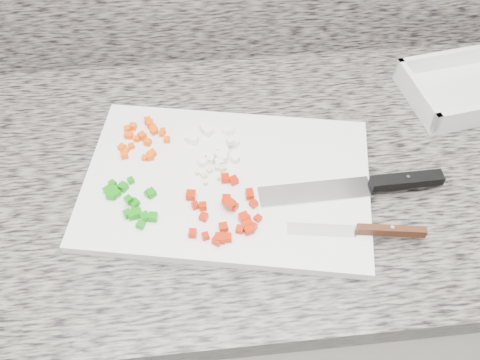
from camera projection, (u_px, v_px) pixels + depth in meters
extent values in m
cube|color=silver|center=(236.00, 291.00, 1.29)|extent=(3.92, 0.62, 0.86)
cube|color=#69645D|center=(234.00, 174.00, 0.94)|extent=(3.96, 0.64, 0.04)
cube|color=white|center=(227.00, 182.00, 0.89)|extent=(0.52, 0.40, 0.02)
cube|color=#F04C05|center=(150.00, 124.00, 0.96)|extent=(0.01, 0.01, 0.01)
cube|color=#F04C05|center=(148.00, 121.00, 0.96)|extent=(0.01, 0.01, 0.01)
cube|color=#F04C05|center=(154.00, 131.00, 0.95)|extent=(0.02, 0.02, 0.01)
cube|color=#F04C05|center=(128.00, 135.00, 0.94)|extent=(0.01, 0.01, 0.01)
cube|color=#F04C05|center=(150.00, 156.00, 0.91)|extent=(0.01, 0.01, 0.01)
cube|color=#F04C05|center=(142.00, 136.00, 0.94)|extent=(0.02, 0.02, 0.01)
cube|color=#F04C05|center=(130.00, 135.00, 0.94)|extent=(0.01, 0.01, 0.01)
cube|color=#F04C05|center=(148.00, 142.00, 0.93)|extent=(0.02, 0.02, 0.01)
cube|color=#F04C05|center=(145.00, 158.00, 0.91)|extent=(0.01, 0.01, 0.01)
cube|color=#F04C05|center=(150.00, 122.00, 0.96)|extent=(0.01, 0.01, 0.01)
cube|color=#F04C05|center=(122.00, 147.00, 0.92)|extent=(0.02, 0.02, 0.01)
cube|color=#F04C05|center=(126.00, 150.00, 0.92)|extent=(0.01, 0.01, 0.01)
cube|color=#F04C05|center=(137.00, 139.00, 0.94)|extent=(0.01, 0.01, 0.01)
cube|color=#F04C05|center=(152.00, 153.00, 0.91)|extent=(0.02, 0.02, 0.01)
cube|color=#F04C05|center=(124.00, 155.00, 0.91)|extent=(0.01, 0.01, 0.01)
cube|color=#F04C05|center=(163.00, 131.00, 0.95)|extent=(0.01, 0.01, 0.01)
cube|color=#F04C05|center=(127.00, 129.00, 0.95)|extent=(0.01, 0.01, 0.01)
cube|color=#F04C05|center=(133.00, 127.00, 0.95)|extent=(0.01, 0.01, 0.01)
cube|color=#F04C05|center=(153.00, 128.00, 0.95)|extent=(0.02, 0.02, 0.01)
cube|color=#F04C05|center=(162.00, 134.00, 0.95)|extent=(0.01, 0.01, 0.01)
cube|color=#F04C05|center=(167.00, 140.00, 0.94)|extent=(0.01, 0.01, 0.01)
cube|color=#F04C05|center=(131.00, 146.00, 0.93)|extent=(0.01, 0.01, 0.01)
cube|color=white|center=(235.00, 159.00, 0.91)|extent=(0.02, 0.02, 0.01)
cube|color=white|center=(203.00, 162.00, 0.90)|extent=(0.02, 0.02, 0.01)
cube|color=white|center=(223.00, 158.00, 0.91)|extent=(0.02, 0.02, 0.01)
cube|color=white|center=(224.00, 154.00, 0.91)|extent=(0.01, 0.01, 0.01)
cube|color=white|center=(219.00, 156.00, 0.91)|extent=(0.02, 0.02, 0.01)
cube|color=white|center=(190.00, 137.00, 0.94)|extent=(0.01, 0.01, 0.01)
cube|color=white|center=(189.00, 137.00, 0.94)|extent=(0.02, 0.02, 0.01)
cube|color=white|center=(194.00, 139.00, 0.93)|extent=(0.02, 0.02, 0.01)
cube|color=white|center=(209.00, 156.00, 0.91)|extent=(0.01, 0.01, 0.01)
cube|color=white|center=(235.00, 143.00, 0.93)|extent=(0.02, 0.02, 0.01)
cube|color=white|center=(230.00, 130.00, 0.95)|extent=(0.02, 0.02, 0.01)
cube|color=white|center=(224.00, 151.00, 0.92)|extent=(0.01, 0.01, 0.01)
cube|color=white|center=(231.00, 141.00, 0.92)|extent=(0.02, 0.02, 0.01)
cube|color=white|center=(205.00, 127.00, 0.95)|extent=(0.02, 0.02, 0.01)
cube|color=white|center=(226.00, 131.00, 0.95)|extent=(0.01, 0.01, 0.01)
cube|color=white|center=(203.00, 163.00, 0.90)|extent=(0.01, 0.01, 0.01)
cube|color=white|center=(211.00, 159.00, 0.91)|extent=(0.02, 0.02, 0.01)
cube|color=white|center=(219.00, 162.00, 0.90)|extent=(0.02, 0.02, 0.01)
cube|color=white|center=(208.00, 131.00, 0.95)|extent=(0.02, 0.02, 0.01)
cube|color=white|center=(222.00, 149.00, 0.92)|extent=(0.02, 0.02, 0.01)
cube|color=#0E7D0B|center=(131.00, 180.00, 0.88)|extent=(0.01, 0.01, 0.01)
cube|color=#0E7D0B|center=(140.00, 225.00, 0.82)|extent=(0.01, 0.01, 0.01)
cube|color=#0E7D0B|center=(123.00, 187.00, 0.87)|extent=(0.02, 0.02, 0.01)
cube|color=#0E7D0B|center=(108.00, 190.00, 0.86)|extent=(0.02, 0.02, 0.01)
cube|color=#0E7D0B|center=(113.00, 189.00, 0.86)|extent=(0.02, 0.02, 0.01)
cube|color=#0E7D0B|center=(112.00, 184.00, 0.87)|extent=(0.01, 0.01, 0.01)
cube|color=#0E7D0B|center=(115.00, 193.00, 0.86)|extent=(0.02, 0.02, 0.01)
cube|color=#0E7D0B|center=(135.00, 203.00, 0.85)|extent=(0.01, 0.01, 0.01)
cube|color=#0E7D0B|center=(127.00, 214.00, 0.84)|extent=(0.02, 0.02, 0.01)
cube|color=#0E7D0B|center=(135.00, 203.00, 0.85)|extent=(0.02, 0.02, 0.01)
cube|color=#0E7D0B|center=(133.00, 215.00, 0.83)|extent=(0.02, 0.02, 0.01)
cube|color=#0E7D0B|center=(138.00, 213.00, 0.84)|extent=(0.02, 0.02, 0.01)
cube|color=#0E7D0B|center=(151.00, 193.00, 0.86)|extent=(0.02, 0.02, 0.01)
cube|color=#0E7D0B|center=(149.00, 193.00, 0.86)|extent=(0.02, 0.02, 0.01)
cube|color=#0E7D0B|center=(134.00, 212.00, 0.84)|extent=(0.02, 0.02, 0.01)
cube|color=#0E7D0B|center=(153.00, 217.00, 0.83)|extent=(0.02, 0.02, 0.01)
cube|color=#0E7D0B|center=(129.00, 199.00, 0.84)|extent=(0.02, 0.02, 0.01)
cube|color=#0E7D0B|center=(145.00, 217.00, 0.83)|extent=(0.02, 0.02, 0.01)
cube|color=#0E7D0B|center=(111.00, 195.00, 0.86)|extent=(0.02, 0.02, 0.01)
cube|color=#B51A02|center=(250.00, 195.00, 0.86)|extent=(0.01, 0.01, 0.01)
cube|color=#B51A02|center=(205.00, 236.00, 0.81)|extent=(0.01, 0.01, 0.01)
cube|color=#B51A02|center=(246.00, 220.00, 0.83)|extent=(0.01, 0.01, 0.01)
cube|color=#B51A02|center=(248.00, 229.00, 0.82)|extent=(0.02, 0.02, 0.01)
cube|color=#B51A02|center=(226.00, 199.00, 0.84)|extent=(0.02, 0.02, 0.01)
cube|color=#B51A02|center=(191.00, 195.00, 0.86)|extent=(0.02, 0.02, 0.01)
cube|color=#B51A02|center=(217.00, 240.00, 0.80)|extent=(0.02, 0.02, 0.01)
cube|color=#B51A02|center=(258.00, 218.00, 0.83)|extent=(0.01, 0.01, 0.01)
cube|color=#B51A02|center=(204.00, 217.00, 0.83)|extent=(0.02, 0.02, 0.01)
cube|color=#B51A02|center=(195.00, 205.00, 0.85)|extent=(0.01, 0.01, 0.01)
cube|color=#B51A02|center=(247.00, 223.00, 0.82)|extent=(0.02, 0.02, 0.01)
cube|color=#B51A02|center=(223.00, 227.00, 0.82)|extent=(0.01, 0.01, 0.01)
cube|color=#B51A02|center=(234.00, 180.00, 0.88)|extent=(0.02, 0.02, 0.01)
cube|color=#B51A02|center=(225.00, 178.00, 0.88)|extent=(0.01, 0.01, 0.01)
cube|color=#B51A02|center=(193.00, 233.00, 0.81)|extent=(0.01, 0.01, 0.01)
cube|color=#B51A02|center=(234.00, 206.00, 0.84)|extent=(0.02, 0.02, 0.01)
cube|color=#B51A02|center=(252.00, 227.00, 0.82)|extent=(0.02, 0.02, 0.01)
cube|color=#B51A02|center=(249.00, 192.00, 0.86)|extent=(0.01, 0.01, 0.01)
cube|color=#B51A02|center=(254.00, 204.00, 0.85)|extent=(0.02, 0.02, 0.01)
cube|color=#B51A02|center=(228.00, 238.00, 0.81)|extent=(0.01, 0.01, 0.01)
cube|color=#B51A02|center=(240.00, 229.00, 0.82)|extent=(0.01, 0.01, 0.01)
cube|color=#B51A02|center=(244.00, 218.00, 0.83)|extent=(0.02, 0.02, 0.01)
cube|color=#B51A02|center=(230.00, 203.00, 0.83)|extent=(0.02, 0.02, 0.01)
cube|color=#B51A02|center=(203.00, 206.00, 0.84)|extent=(0.01, 0.01, 0.01)
cube|color=#B51A02|center=(220.00, 238.00, 0.81)|extent=(0.02, 0.02, 0.01)
cube|color=beige|center=(197.00, 173.00, 0.89)|extent=(0.01, 0.01, 0.00)
cube|color=beige|center=(210.00, 170.00, 0.89)|extent=(0.01, 0.01, 0.01)
cube|color=beige|center=(220.00, 177.00, 0.88)|extent=(0.01, 0.01, 0.01)
cube|color=beige|center=(222.00, 169.00, 0.89)|extent=(0.01, 0.01, 0.01)
cube|color=beige|center=(205.00, 183.00, 0.88)|extent=(0.01, 0.01, 0.01)
cube|color=beige|center=(218.00, 167.00, 0.90)|extent=(0.01, 0.01, 0.01)
cube|color=beige|center=(221.00, 168.00, 0.90)|extent=(0.01, 0.01, 0.01)
cube|color=beige|center=(219.00, 160.00, 0.91)|extent=(0.01, 0.01, 0.01)
cube|color=beige|center=(204.00, 176.00, 0.89)|extent=(0.01, 0.01, 0.01)
cube|color=silver|center=(315.00, 192.00, 0.87)|extent=(0.19, 0.05, 0.00)
cube|color=black|center=(407.00, 180.00, 0.87)|extent=(0.12, 0.03, 0.02)
cylinder|color=silver|center=(408.00, 177.00, 0.87)|extent=(0.01, 0.01, 0.00)
cube|color=silver|center=(321.00, 230.00, 0.82)|extent=(0.11, 0.04, 0.00)
cube|color=#411F10|center=(391.00, 231.00, 0.81)|extent=(0.11, 0.03, 0.02)
cylinder|color=silver|center=(392.00, 227.00, 0.81)|extent=(0.01, 0.01, 0.00)
cube|color=silver|center=(466.00, 93.00, 1.03)|extent=(0.25, 0.20, 0.01)
cube|color=silver|center=(450.00, 59.00, 1.06)|extent=(0.23, 0.04, 0.04)
cube|color=silver|center=(417.00, 94.00, 1.00)|extent=(0.04, 0.17, 0.04)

